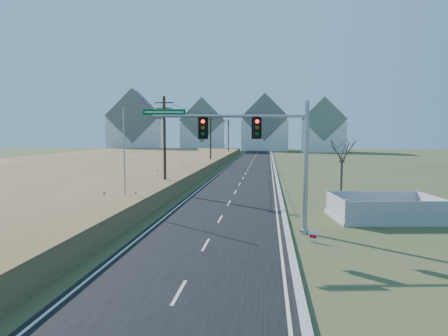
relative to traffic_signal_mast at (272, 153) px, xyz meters
The scene contains 16 objects.
ground 5.64m from the traffic_signal_mast, 164.40° to the right, with size 260.00×260.00×0.00m, color #3F4E26.
road 49.40m from the traffic_signal_mast, 93.81° to the left, with size 8.00×180.00×0.06m, color black.
curb 49.29m from the traffic_signal_mast, 88.97° to the left, with size 0.30×180.00×0.18m, color #B2AFA8.
reed_marsh 47.81m from the traffic_signal_mast, 124.90° to the left, with size 38.00×110.00×1.30m, color #9C7946.
utility_pole_near 17.14m from the traffic_signal_mast, 124.73° to the left, with size 1.80×0.26×9.00m.
utility_pole_mid 45.16m from the traffic_signal_mast, 102.49° to the left, with size 1.80×0.26×9.00m.
utility_pole_far 74.73m from the traffic_signal_mast, 97.51° to the left, with size 1.80×0.26×9.00m.
condo_nw 107.39m from the traffic_signal_mast, 112.61° to the left, with size 17.69×13.38×19.05m.
condo_nnw 109.21m from the traffic_signal_mast, 101.23° to the left, with size 14.93×11.17×17.03m.
condo_n 111.14m from the traffic_signal_mast, 90.65° to the left, with size 15.27×10.20×18.54m.
condo_ne 104.46m from the traffic_signal_mast, 80.78° to the left, with size 14.12×10.51×16.52m.
traffic_signal_mast is the anchor object (origin of this frame).
fence_enclosure 9.66m from the traffic_signal_mast, 32.14° to the left, with size 7.15×5.28×1.53m.
open_sign 4.98m from the traffic_signal_mast, 37.97° to the right, with size 0.45×0.25×0.59m.
flagpole 11.49m from the traffic_signal_mast, 154.37° to the left, with size 0.34×0.34×7.48m.
bare_tree 8.58m from the traffic_signal_mast, 54.26° to the left, with size 2.09×2.09×5.55m.
Camera 1 is at (3.02, -21.19, 5.56)m, focal length 32.00 mm.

